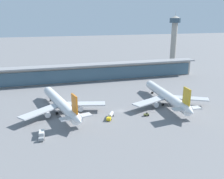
{
  "coord_description": "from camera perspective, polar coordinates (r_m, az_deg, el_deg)",
  "views": [
    {
      "loc": [
        -43.71,
        -132.04,
        55.04
      ],
      "look_at": [
        0.0,
        17.98,
        8.19
      ],
      "focal_mm": 39.19,
      "sensor_mm": 36.0,
      "label": 1
    }
  ],
  "objects": [
    {
      "name": "service_truck_by_tail_yellow",
      "position": [
        137.88,
        -0.39,
        -6.07
      ],
      "size": [
        6.13,
        8.61,
        2.95
      ],
      "color": "yellow",
      "rests_on": "ground"
    },
    {
      "name": "terminal_building",
      "position": [
        217.86,
        -4.29,
        4.14
      ],
      "size": [
        194.67,
        12.8,
        15.2
      ],
      "color": "#9E998E",
      "rests_on": "ground"
    },
    {
      "name": "control_tower",
      "position": [
        284.31,
        14.27,
        11.8
      ],
      "size": [
        12.0,
        12.0,
        60.83
      ],
      "color": "#9E998E",
      "rests_on": "ground"
    },
    {
      "name": "ground_plane",
      "position": [
        149.58,
        1.93,
        -4.91
      ],
      "size": [
        1200.0,
        1200.0,
        0.0
      ],
      "primitive_type": "plane",
      "color": "slate"
    },
    {
      "name": "service_truck_under_wing_yellow",
      "position": [
        174.31,
        11.35,
        -1.75
      ],
      "size": [
        3.33,
        2.89,
        2.05
      ],
      "color": "yellow",
      "rests_on": "ground"
    },
    {
      "name": "service_truck_mid_apron_grey",
      "position": [
        121.24,
        -16.09,
        -10.13
      ],
      "size": [
        2.95,
        7.47,
        3.1
      ],
      "color": "gray",
      "rests_on": "ground"
    },
    {
      "name": "service_truck_near_nose_olive",
      "position": [
        142.63,
        8.02,
        -5.8
      ],
      "size": [
        2.88,
        1.74,
        2.05
      ],
      "color": "olive",
      "rests_on": "ground"
    },
    {
      "name": "airliner_centre_stand",
      "position": [
        161.6,
        12.67,
        -1.54
      ],
      "size": [
        51.42,
        66.93,
        17.82
      ],
      "color": "white",
      "rests_on": "ground"
    },
    {
      "name": "airliner_left_stand",
      "position": [
        147.36,
        -11.78,
        -3.28
      ],
      "size": [
        50.33,
        66.4,
        17.82
      ],
      "color": "white",
      "rests_on": "ground"
    }
  ]
}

